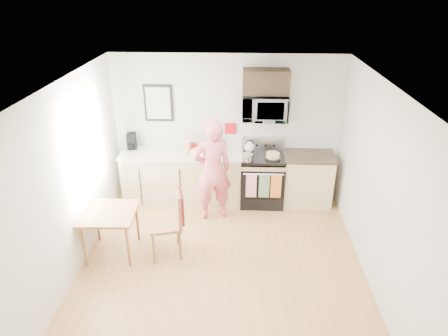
{
  "coord_description": "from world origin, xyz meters",
  "views": [
    {
      "loc": [
        0.23,
        -4.37,
        3.74
      ],
      "look_at": [
        -0.01,
        1.0,
        1.14
      ],
      "focal_mm": 32.0,
      "sensor_mm": 36.0,
      "label": 1
    }
  ],
  "objects_px": {
    "range": "(262,180)",
    "microwave": "(265,107)",
    "chair": "(175,214)",
    "dining_table": "(109,217)",
    "person": "(212,170)",
    "cake": "(273,156)"
  },
  "relations": [
    {
      "from": "person",
      "to": "chair",
      "type": "distance_m",
      "value": 1.14
    },
    {
      "from": "microwave",
      "to": "cake",
      "type": "relative_size",
      "value": 2.69
    },
    {
      "from": "range",
      "to": "person",
      "type": "relative_size",
      "value": 0.66
    },
    {
      "from": "person",
      "to": "dining_table",
      "type": "height_order",
      "value": "person"
    },
    {
      "from": "range",
      "to": "person",
      "type": "xyz_separation_m",
      "value": [
        -0.85,
        -0.53,
        0.44
      ]
    },
    {
      "from": "person",
      "to": "chair",
      "type": "relative_size",
      "value": 1.67
    },
    {
      "from": "person",
      "to": "chair",
      "type": "bearing_deg",
      "value": 47.28
    },
    {
      "from": "microwave",
      "to": "person",
      "type": "relative_size",
      "value": 0.43
    },
    {
      "from": "range",
      "to": "cake",
      "type": "distance_m",
      "value": 0.57
    },
    {
      "from": "microwave",
      "to": "chair",
      "type": "bearing_deg",
      "value": -128.55
    },
    {
      "from": "chair",
      "to": "dining_table",
      "type": "bearing_deg",
      "value": 168.39
    },
    {
      "from": "range",
      "to": "dining_table",
      "type": "bearing_deg",
      "value": -144.83
    },
    {
      "from": "range",
      "to": "dining_table",
      "type": "distance_m",
      "value": 2.77
    },
    {
      "from": "microwave",
      "to": "chair",
      "type": "relative_size",
      "value": 0.72
    },
    {
      "from": "person",
      "to": "dining_table",
      "type": "distance_m",
      "value": 1.78
    },
    {
      "from": "chair",
      "to": "range",
      "type": "bearing_deg",
      "value": 35.43
    },
    {
      "from": "chair",
      "to": "cake",
      "type": "relative_size",
      "value": 3.73
    },
    {
      "from": "microwave",
      "to": "person",
      "type": "xyz_separation_m",
      "value": [
        -0.85,
        -0.63,
        -0.88
      ]
    },
    {
      "from": "person",
      "to": "dining_table",
      "type": "bearing_deg",
      "value": 19.05
    },
    {
      "from": "range",
      "to": "microwave",
      "type": "relative_size",
      "value": 1.53
    },
    {
      "from": "range",
      "to": "chair",
      "type": "height_order",
      "value": "range"
    },
    {
      "from": "dining_table",
      "to": "chair",
      "type": "bearing_deg",
      "value": 2.56
    }
  ]
}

